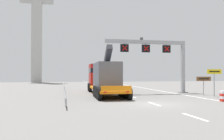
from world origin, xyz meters
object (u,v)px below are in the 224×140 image
at_px(heavy_haul_truck_orange, 103,77).
at_px(tourist_info_sign_brown, 204,81).
at_px(bridge_pylon_distant, 37,15).
at_px(overhead_lane_gantry, 157,51).
at_px(exit_sign_yellow, 214,76).

relative_size(heavy_haul_truck_orange, tourist_info_sign_brown, 6.95).
bearing_deg(bridge_pylon_distant, overhead_lane_gantry, -67.02).
bearing_deg(overhead_lane_gantry, tourist_info_sign_brown, -39.15).
distance_m(overhead_lane_gantry, exit_sign_yellow, 7.50).
distance_m(heavy_haul_truck_orange, exit_sign_yellow, 12.16).
xyz_separation_m(heavy_haul_truck_orange, exit_sign_yellow, (10.82, -5.55, 0.17)).
height_order(exit_sign_yellow, bridge_pylon_distant, bridge_pylon_distant).
bearing_deg(tourist_info_sign_brown, bridge_pylon_distant, 115.78).
bearing_deg(exit_sign_yellow, bridge_pylon_distant, 114.82).
bearing_deg(bridge_pylon_distant, heavy_haul_truck_orange, -74.80).
bearing_deg(overhead_lane_gantry, exit_sign_yellow, -52.48).
relative_size(overhead_lane_gantry, exit_sign_yellow, 3.68).
height_order(exit_sign_yellow, tourist_info_sign_brown, exit_sign_yellow).
bearing_deg(bridge_pylon_distant, tourist_info_sign_brown, -64.22).
height_order(overhead_lane_gantry, exit_sign_yellow, overhead_lane_gantry).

